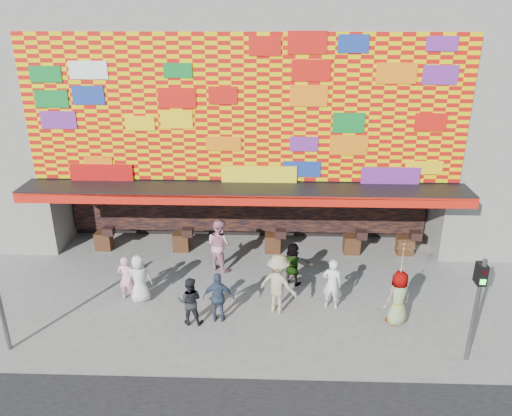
# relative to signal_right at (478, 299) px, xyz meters

# --- Properties ---
(ground) EXTENTS (90.00, 90.00, 0.00)m
(ground) POSITION_rel_signal_right_xyz_m (-6.20, 1.50, -1.86)
(ground) COLOR slate
(ground) RESTS_ON ground
(shop_building) EXTENTS (15.20, 9.40, 10.00)m
(shop_building) POSITION_rel_signal_right_xyz_m (-6.20, 9.68, 3.37)
(shop_building) COLOR gray
(shop_building) RESTS_ON ground
(signal_right) EXTENTS (0.22, 0.20, 3.00)m
(signal_right) POSITION_rel_signal_right_xyz_m (0.00, 0.00, 0.00)
(signal_right) COLOR #59595B
(signal_right) RESTS_ON ground
(ped_a) EXTENTS (0.88, 0.68, 1.60)m
(ped_a) POSITION_rel_signal_right_xyz_m (-9.38, 2.54, -1.06)
(ped_a) COLOR silver
(ped_a) RESTS_ON ground
(ped_b) EXTENTS (0.58, 0.41, 1.50)m
(ped_b) POSITION_rel_signal_right_xyz_m (-9.83, 2.64, -1.11)
(ped_b) COLOR #F69FBF
(ped_b) RESTS_ON ground
(ped_c) EXTENTS (0.74, 0.58, 1.50)m
(ped_c) POSITION_rel_signal_right_xyz_m (-7.60, 1.39, -1.11)
(ped_c) COLOR black
(ped_c) RESTS_ON ground
(ped_d) EXTENTS (1.42, 1.20, 1.91)m
(ped_d) POSITION_rel_signal_right_xyz_m (-5.02, 2.10, -0.91)
(ped_d) COLOR tan
(ped_d) RESTS_ON ground
(ped_e) EXTENTS (0.93, 0.39, 1.59)m
(ped_e) POSITION_rel_signal_right_xyz_m (-6.78, 1.53, -1.07)
(ped_e) COLOR #35435C
(ped_e) RESTS_ON ground
(ped_f) EXTENTS (1.45, 0.97, 1.50)m
(ped_f) POSITION_rel_signal_right_xyz_m (-4.52, 3.74, -1.11)
(ped_f) COLOR gray
(ped_f) RESTS_ON ground
(ped_g) EXTENTS (0.99, 0.85, 1.71)m
(ped_g) POSITION_rel_signal_right_xyz_m (-1.53, 1.59, -1.01)
(ped_g) COLOR gray
(ped_g) RESTS_ON ground
(ped_h) EXTENTS (0.67, 0.50, 1.66)m
(ped_h) POSITION_rel_signal_right_xyz_m (-3.37, 2.36, -1.03)
(ped_h) COLOR silver
(ped_h) RESTS_ON ground
(ped_i) EXTENTS (1.18, 1.13, 1.91)m
(ped_i) POSITION_rel_signal_right_xyz_m (-7.09, 4.68, -0.90)
(ped_i) COLOR pink
(ped_i) RESTS_ON ground
(parasol) EXTENTS (1.38, 1.39, 1.90)m
(parasol) POSITION_rel_signal_right_xyz_m (-1.53, 1.59, 0.32)
(parasol) COLOR beige
(parasol) RESTS_ON ground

